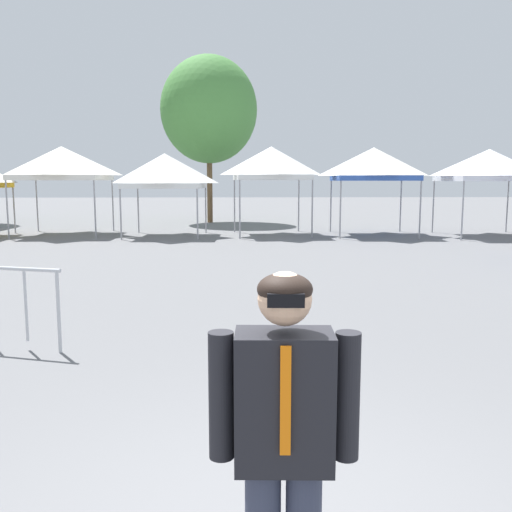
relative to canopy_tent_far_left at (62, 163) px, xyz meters
name	(u,v)px	position (x,y,z in m)	size (l,w,h in m)	color
canopy_tent_far_left	(62,163)	(0.00, 0.00, 0.00)	(3.43, 3.43, 3.52)	#9E9EA3
canopy_tent_behind_right	(165,171)	(4.17, -0.74, -0.31)	(3.13, 3.13, 3.21)	#9E9EA3
canopy_tent_left_of_center	(271,163)	(8.34, -0.43, 0.00)	(3.09, 3.09, 3.50)	#9E9EA3
canopy_tent_center	(374,164)	(12.38, -0.64, -0.04)	(3.27, 3.27, 3.46)	#9E9EA3
canopy_tent_far_right	(489,165)	(16.75, -1.22, -0.09)	(3.35, 3.35, 3.37)	#9E9EA3
person_foreground	(284,441)	(7.11, -20.27, -1.81)	(0.65, 0.27, 1.78)	#33384C
tree_behind_tents_center	(209,110)	(5.57, 6.39, 2.90)	(4.92, 4.92, 8.46)	brown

